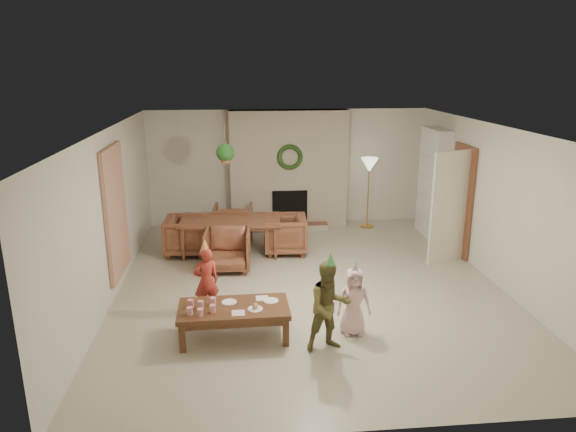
{
  "coord_description": "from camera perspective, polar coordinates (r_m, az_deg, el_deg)",
  "views": [
    {
      "loc": [
        -1.09,
        -7.67,
        3.4
      ],
      "look_at": [
        -0.3,
        0.4,
        1.05
      ],
      "focal_mm": 32.58,
      "sensor_mm": 36.0,
      "label": 1
    }
  ],
  "objects": [
    {
      "name": "floor",
      "position": [
        8.46,
        2.3,
        -7.55
      ],
      "size": [
        7.0,
        7.0,
        0.0
      ],
      "primitive_type": "plane",
      "color": "#B7B29E",
      "rests_on": "ground"
    },
    {
      "name": "ceiling",
      "position": [
        7.8,
        2.51,
        9.52
      ],
      "size": [
        7.0,
        7.0,
        0.0
      ],
      "primitive_type": "plane",
      "rotation": [
        3.14,
        0.0,
        0.0
      ],
      "color": "white",
      "rests_on": "wall_back"
    },
    {
      "name": "wall_back",
      "position": [
        11.43,
        -0.01,
        5.32
      ],
      "size": [
        7.0,
        0.0,
        7.0
      ],
      "primitive_type": "plane",
      "rotation": [
        1.57,
        0.0,
        0.0
      ],
      "color": "silver",
      "rests_on": "floor"
    },
    {
      "name": "wall_front",
      "position": [
        4.82,
        8.21,
        -10.55
      ],
      "size": [
        7.0,
        0.0,
        7.0
      ],
      "primitive_type": "plane",
      "rotation": [
        -1.57,
        0.0,
        0.0
      ],
      "color": "silver",
      "rests_on": "floor"
    },
    {
      "name": "wall_left",
      "position": [
        8.19,
        -18.86,
        0.06
      ],
      "size": [
        0.0,
        7.0,
        7.0
      ],
      "primitive_type": "plane",
      "rotation": [
        1.57,
        0.0,
        1.57
      ],
      "color": "silver",
      "rests_on": "floor"
    },
    {
      "name": "wall_right",
      "position": [
        8.95,
        21.79,
        1.09
      ],
      "size": [
        0.0,
        7.0,
        7.0
      ],
      "primitive_type": "plane",
      "rotation": [
        1.57,
        0.0,
        -1.57
      ],
      "color": "silver",
      "rests_on": "floor"
    },
    {
      "name": "fireplace_mass",
      "position": [
        11.23,
        0.09,
        5.13
      ],
      "size": [
        2.5,
        0.4,
        2.5
      ],
      "primitive_type": "cube",
      "color": "maroon",
      "rests_on": "floor"
    },
    {
      "name": "fireplace_hearth",
      "position": [
        11.19,
        0.26,
        -1.2
      ],
      "size": [
        1.6,
        0.3,
        0.12
      ],
      "primitive_type": "cube",
      "color": "maroon",
      "rests_on": "floor"
    },
    {
      "name": "fireplace_firebox",
      "position": [
        11.24,
        0.18,
        0.95
      ],
      "size": [
        0.75,
        0.12,
        0.75
      ],
      "primitive_type": "cube",
      "color": "black",
      "rests_on": "floor"
    },
    {
      "name": "fireplace_wreath",
      "position": [
        10.95,
        0.21,
        6.44
      ],
      "size": [
        0.54,
        0.1,
        0.54
      ],
      "primitive_type": "torus",
      "rotation": [
        1.57,
        0.0,
        0.0
      ],
      "color": "#1D3D17",
      "rests_on": "fireplace_mass"
    },
    {
      "name": "floor_lamp_base",
      "position": [
        11.53,
        8.6,
        -1.09
      ],
      "size": [
        0.28,
        0.28,
        0.03
      ],
      "primitive_type": "cylinder",
      "color": "gold",
      "rests_on": "floor"
    },
    {
      "name": "floor_lamp_post",
      "position": [
        11.35,
        8.75,
        2.26
      ],
      "size": [
        0.03,
        0.03,
        1.37
      ],
      "primitive_type": "cylinder",
      "color": "gold",
      "rests_on": "floor"
    },
    {
      "name": "floor_lamp_shade",
      "position": [
        11.21,
        8.89,
        5.52
      ],
      "size": [
        0.36,
        0.36,
        0.3
      ],
      "primitive_type": "cone",
      "rotation": [
        3.14,
        0.0,
        0.0
      ],
      "color": "beige",
      "rests_on": "floor_lamp_post"
    },
    {
      "name": "bookshelf_carcass",
      "position": [
        10.96,
        15.59,
        3.45
      ],
      "size": [
        0.3,
        1.0,
        2.2
      ],
      "primitive_type": "cube",
      "color": "white",
      "rests_on": "floor"
    },
    {
      "name": "bookshelf_shelf_a",
      "position": [
        11.11,
        15.24,
        0.18
      ],
      "size": [
        0.3,
        0.92,
        0.03
      ],
      "primitive_type": "cube",
      "color": "white",
      "rests_on": "bookshelf_carcass"
    },
    {
      "name": "bookshelf_shelf_b",
      "position": [
        11.01,
        15.4,
        2.18
      ],
      "size": [
        0.3,
        0.92,
        0.03
      ],
      "primitive_type": "cube",
      "color": "white",
      "rests_on": "bookshelf_carcass"
    },
    {
      "name": "bookshelf_shelf_c",
      "position": [
        10.92,
        15.55,
        4.22
      ],
      "size": [
        0.3,
        0.92,
        0.03
      ],
      "primitive_type": "cube",
      "color": "white",
      "rests_on": "bookshelf_carcass"
    },
    {
      "name": "bookshelf_shelf_d",
      "position": [
        10.85,
        15.71,
        6.28
      ],
      "size": [
        0.3,
        0.92,
        0.03
      ],
      "primitive_type": "cube",
      "color": "white",
      "rests_on": "bookshelf_carcass"
    },
    {
      "name": "books_row_lower",
      "position": [
        10.93,
        15.47,
        0.67
      ],
      "size": [
        0.2,
        0.4,
        0.24
      ],
      "primitive_type": "cube",
      "color": "#A81F2A",
      "rests_on": "bookshelf_shelf_a"
    },
    {
      "name": "books_row_mid",
      "position": [
        11.02,
        15.26,
        2.95
      ],
      "size": [
        0.2,
        0.44,
        0.24
      ],
      "primitive_type": "cube",
      "color": "#244D87",
      "rests_on": "bookshelf_shelf_b"
    },
    {
      "name": "books_row_upper",
      "position": [
        10.8,
        15.69,
        4.78
      ],
      "size": [
        0.2,
        0.36,
        0.22
      ],
      "primitive_type": "cube",
      "color": "#A26122",
      "rests_on": "bookshelf_shelf_c"
    },
    {
      "name": "door_frame",
      "position": [
        10.04,
        18.4,
        1.61
      ],
      "size": [
        0.05,
        0.86,
        2.04
      ],
      "primitive_type": "cube",
      "color": "brown",
      "rests_on": "floor"
    },
    {
      "name": "door_leaf",
      "position": [
        9.56,
        17.2,
        0.88
      ],
      "size": [
        0.77,
        0.32,
        2.0
      ],
      "primitive_type": "cube",
      "rotation": [
        0.0,
        0.0,
        -1.22
      ],
      "color": "beige",
      "rests_on": "floor"
    },
    {
      "name": "curtain_panel",
      "position": [
        8.37,
        -18.29,
        0.44
      ],
      "size": [
        0.06,
        1.2,
        2.0
      ],
      "primitive_type": "cube",
      "color": "beige",
      "rests_on": "wall_left"
    },
    {
      "name": "dining_table",
      "position": [
        9.79,
        -6.26,
        -2.25
      ],
      "size": [
        1.89,
        1.13,
        0.65
      ],
      "primitive_type": "imported",
      "rotation": [
        0.0,
        0.0,
        -0.06
      ],
      "color": "brown",
      "rests_on": "floor"
    },
    {
      "name": "dining_chair_near",
      "position": [
        9.02,
        -6.59,
        -3.67
      ],
      "size": [
        0.81,
        0.83,
        0.71
      ],
      "primitive_type": "imported",
      "rotation": [
        0.0,
        0.0,
        -0.06
      ],
      "color": "brown",
      "rests_on": "floor"
    },
    {
      "name": "dining_chair_far",
      "position": [
        10.55,
        -5.99,
        -0.69
      ],
      "size": [
        0.81,
        0.83,
        0.71
      ],
      "primitive_type": "imported",
      "rotation": [
        0.0,
        0.0,
        3.09
      ],
      "color": "brown",
      "rests_on": "floor"
    },
    {
      "name": "dining_chair_left",
      "position": [
        9.87,
        -10.96,
        -2.1
      ],
      "size": [
        0.83,
        0.81,
        0.71
      ],
      "primitive_type": "imported",
      "rotation": [
        0.0,
        0.0,
        1.52
      ],
      "color": "brown",
      "rests_on": "floor"
    },
    {
      "name": "dining_chair_right",
      "position": [
        9.76,
        -0.34,
        -2.0
      ],
      "size": [
        0.83,
        0.81,
        0.71
      ],
      "primitive_type": "imported",
      "rotation": [
        0.0,
        0.0,
        -1.63
      ],
      "color": "brown",
      "rests_on": "floor"
    },
    {
      "name": "hanging_plant_cord",
      "position": [
        9.26,
        -6.91,
        8.29
      ],
      "size": [
        0.01,
        0.01,
        0.7
      ],
      "primitive_type": "cylinder",
      "color": "tan",
      "rests_on": "ceiling"
    },
    {
      "name": "hanging_plant_pot",
      "position": [
        9.31,
        -6.84,
        6.15
      ],
      "size": [
        0.16,
        0.16,
        0.12
      ],
      "primitive_type": "cylinder",
      "color": "#9B5232",
      "rests_on": "hanging_plant_cord"
    },
    {
      "name": "hanging_plant_foliage",
      "position": [
        9.29,
        -6.86,
        6.88
      ],
      "size": [
        0.32,
        0.32,
        0.32
      ],
      "primitive_type": "sphere",
      "color": "#1B4D19",
      "rests_on": "hanging_plant_pot"
    },
    {
      "name": "coffee_table_top",
      "position": [
        6.82,
        -5.95,
        -10.04
      ],
      "size": [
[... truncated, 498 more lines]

